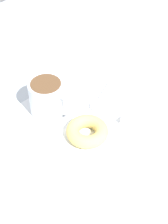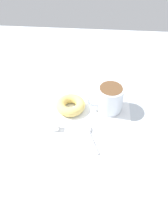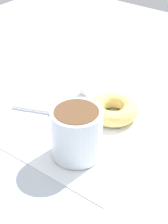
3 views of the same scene
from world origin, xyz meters
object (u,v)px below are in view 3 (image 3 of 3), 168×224
coffee_cup (77,131)px  donut (113,109)px  spoon (52,112)px  sugar_cube (86,89)px

coffee_cup → donut: 12.34cm
spoon → coffee_cup: bearing=-28.6°
coffee_cup → spoon: bearing=151.4°
coffee_cup → sugar_cube: bearing=123.1°
sugar_cube → spoon: bearing=-92.8°
coffee_cup → sugar_cube: coffee_cup is taller
coffee_cup → donut: bearing=95.7°
spoon → sugar_cube: size_ratio=5.81×
donut → sugar_cube: 9.42cm
donut → coffee_cup: bearing=-84.3°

